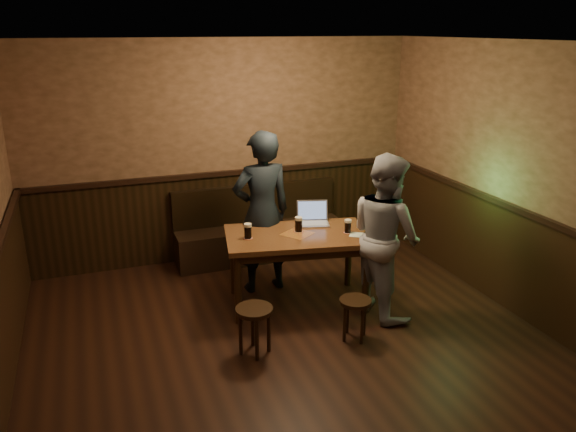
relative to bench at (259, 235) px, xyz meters
The scene contains 12 objects.
room 2.70m from the bench, 98.22° to the right, with size 5.04×6.04×2.84m.
bench is the anchor object (origin of this frame).
pub_table 1.46m from the bench, 90.00° to the right, with size 1.66×1.14×0.82m.
stool_left 2.34m from the bench, 108.34° to the right, with size 0.39×0.39×0.47m.
stool_right 2.32m from the bench, 83.62° to the right, with size 0.36×0.36×0.42m.
pint_left 1.57m from the bench, 111.54° to the right, with size 0.11×0.11×0.16m.
pint_mid 1.47m from the bench, 88.44° to the right, with size 0.11×0.11×0.17m.
pint_right 1.74m from the bench, 71.46° to the right, with size 0.10×0.10×0.15m.
laptop 1.31m from the bench, 75.88° to the right, with size 0.41×0.37×0.25m.
menu 1.85m from the bench, 69.88° to the right, with size 0.22×0.15×0.00m, color silver.
person_suit 1.14m from the bench, 104.73° to the right, with size 0.68×0.45×1.87m, color black.
person_grey 2.12m from the bench, 67.39° to the right, with size 0.84×0.66×1.73m, color #99989E.
Camera 1 is at (-1.66, -3.90, 2.91)m, focal length 35.00 mm.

